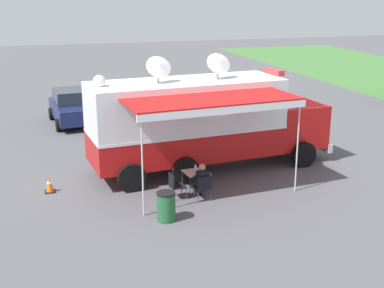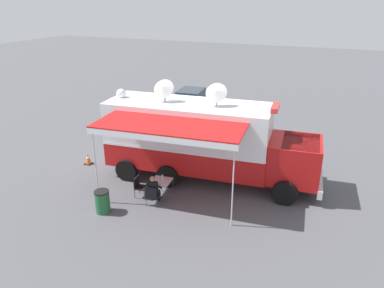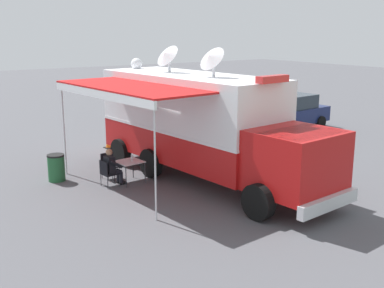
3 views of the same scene
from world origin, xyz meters
name	(u,v)px [view 1 (image 1 of 3)]	position (x,y,z in m)	size (l,w,h in m)	color
ground_plane	(186,171)	(0.00, 0.00, 0.00)	(100.00, 100.00, 0.00)	#515156
lot_stripe	(204,148)	(-2.70, 1.61, 0.00)	(0.12, 4.80, 0.01)	silver
command_truck	(205,120)	(-0.03, 0.75, 1.95)	(5.52, 9.67, 4.53)	#B71414
folding_table	(196,173)	(2.18, -0.29, 0.67)	(0.87, 0.87, 0.73)	silver
water_bottle	(195,168)	(2.08, -0.28, 0.83)	(0.07, 0.07, 0.22)	silver
folding_chair_at_table	(203,186)	(2.98, -0.30, 0.51)	(0.52, 0.52, 0.87)	black
folding_chair_beside_table	(175,184)	(2.53, -1.14, 0.51)	(0.52, 0.52, 0.87)	black
seated_responder	(201,180)	(2.79, -0.31, 0.65)	(0.69, 0.59, 1.25)	black
trash_bin	(166,206)	(4.13, -1.84, 0.46)	(0.57, 0.57, 0.91)	#235B33
traffic_cone	(50,184)	(0.72, -5.11, 0.28)	(0.36, 0.36, 0.58)	black
car_behind_truck	(72,107)	(-8.80, -3.59, 0.88)	(4.34, 2.29, 1.76)	navy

